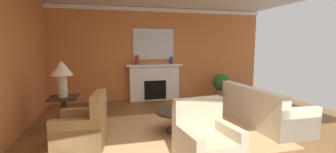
{
  "coord_description": "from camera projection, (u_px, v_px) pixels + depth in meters",
  "views": [
    {
      "loc": [
        -1.6,
        -4.4,
        1.74
      ],
      "look_at": [
        -0.18,
        1.07,
        1.0
      ],
      "focal_mm": 24.9,
      "sensor_mm": 36.0,
      "label": 1
    }
  ],
  "objects": [
    {
      "name": "ground_plane",
      "position": [
        189.0,
        130.0,
        4.84
      ],
      "size": [
        8.59,
        8.59,
        0.0
      ],
      "primitive_type": "plane",
      "color": "brown"
    },
    {
      "name": "wall_fireplace",
      "position": [
        158.0,
        54.0,
        7.64
      ],
      "size": [
        7.21,
        0.12,
        2.96
      ],
      "primitive_type": "cube",
      "color": "#CC723D",
      "rests_on": "ground_plane"
    },
    {
      "name": "wall_window",
      "position": [
        4.0,
        61.0,
        4.1
      ],
      "size": [
        0.12,
        6.71,
        2.96
      ],
      "primitive_type": "cube",
      "color": "#CC723D",
      "rests_on": "ground_plane"
    },
    {
      "name": "crown_moulding",
      "position": [
        158.0,
        10.0,
        7.38
      ],
      "size": [
        7.21,
        0.08,
        0.12
      ],
      "primitive_type": "cube",
      "color": "white"
    },
    {
      "name": "area_rug",
      "position": [
        179.0,
        131.0,
        4.78
      ],
      "size": [
        3.65,
        2.66,
        0.01
      ],
      "primitive_type": "cube",
      "color": "tan",
      "rests_on": "ground_plane"
    },
    {
      "name": "fireplace",
      "position": [
        155.0,
        83.0,
        7.52
      ],
      "size": [
        1.8,
        0.35,
        1.16
      ],
      "color": "white",
      "rests_on": "ground_plane"
    },
    {
      "name": "mantel_mirror",
      "position": [
        153.0,
        44.0,
        7.47
      ],
      "size": [
        1.32,
        0.04,
        0.97
      ],
      "primitive_type": "cube",
      "color": "silver"
    },
    {
      "name": "sofa",
      "position": [
        261.0,
        111.0,
        5.19
      ],
      "size": [
        0.93,
        2.11,
        0.85
      ],
      "color": "beige",
      "rests_on": "ground_plane"
    },
    {
      "name": "armchair_near_window",
      "position": [
        83.0,
        130.0,
        4.02
      ],
      "size": [
        0.89,
        0.89,
        0.95
      ],
      "color": "#9E7A4C",
      "rests_on": "ground_plane"
    },
    {
      "name": "armchair_facing_fireplace",
      "position": [
        206.0,
        145.0,
        3.39
      ],
      "size": [
        0.89,
        0.89,
        0.95
      ],
      "color": "#C1B293",
      "rests_on": "ground_plane"
    },
    {
      "name": "coffee_table",
      "position": [
        179.0,
        115.0,
        4.74
      ],
      "size": [
        1.0,
        1.0,
        0.45
      ],
      "color": "#2D2319",
      "rests_on": "ground_plane"
    },
    {
      "name": "side_table",
      "position": [
        64.0,
        111.0,
        4.84
      ],
      "size": [
        0.56,
        0.56,
        0.7
      ],
      "color": "#2D2319",
      "rests_on": "ground_plane"
    },
    {
      "name": "table_lamp",
      "position": [
        62.0,
        72.0,
        4.73
      ],
      "size": [
        0.44,
        0.44,
        0.75
      ],
      "color": "beige",
      "rests_on": "side_table"
    },
    {
      "name": "vase_mantel_left",
      "position": [
        137.0,
        60.0,
        7.24
      ],
      "size": [
        0.13,
        0.13,
        0.29
      ],
      "primitive_type": "cylinder",
      "color": "#9E3328",
      "rests_on": "fireplace"
    },
    {
      "name": "vase_mantel_right",
      "position": [
        171.0,
        60.0,
        7.52
      ],
      "size": [
        0.1,
        0.1,
        0.23
      ],
      "primitive_type": "cylinder",
      "color": "navy",
      "rests_on": "fireplace"
    },
    {
      "name": "book_red_cover",
      "position": [
        179.0,
        109.0,
        4.72
      ],
      "size": [
        0.27,
        0.2,
        0.05
      ],
      "primitive_type": "cube",
      "rotation": [
        0.0,
        0.0,
        -0.12
      ],
      "color": "navy",
      "rests_on": "coffee_table"
    },
    {
      "name": "potted_plant",
      "position": [
        221.0,
        84.0,
        7.68
      ],
      "size": [
        0.56,
        0.56,
        0.83
      ],
      "color": "#A8754C",
      "rests_on": "ground_plane"
    }
  ]
}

